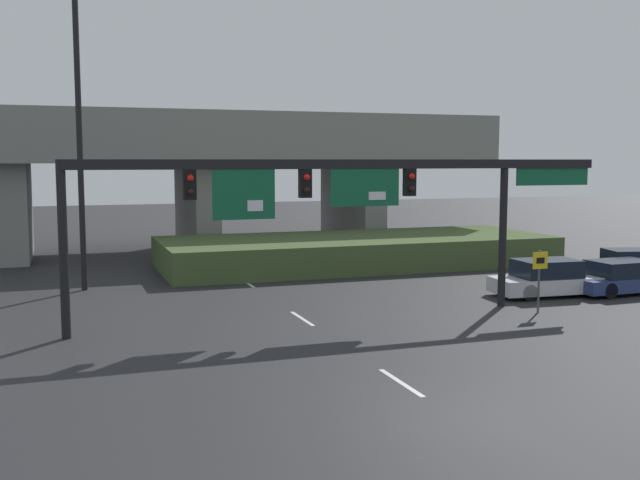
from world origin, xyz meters
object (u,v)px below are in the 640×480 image
object	(u,v)px
parked_sedan_near_right	(549,279)
parked_sedan_mid_right	(623,278)
speed_limit_sign	(539,272)
highway_light_pole_near	(79,120)
parked_sedan_far_right	(636,267)
signal_gantry	(342,187)

from	to	relation	value
parked_sedan_near_right	parked_sedan_mid_right	bearing A→B (deg)	-5.47
speed_limit_sign	parked_sedan_near_right	bearing A→B (deg)	48.27
speed_limit_sign	highway_light_pole_near	world-z (taller)	highway_light_pole_near
parked_sedan_mid_right	highway_light_pole_near	bearing A→B (deg)	157.10
speed_limit_sign	parked_sedan_far_right	xyz separation A→B (m)	(8.02, 4.11, -0.77)
parked_sedan_near_right	parked_sedan_mid_right	world-z (taller)	parked_sedan_near_right
highway_light_pole_near	parked_sedan_near_right	bearing A→B (deg)	-23.12
signal_gantry	parked_sedan_near_right	world-z (taller)	signal_gantry
signal_gantry	parked_sedan_mid_right	distance (m)	13.19
speed_limit_sign	parked_sedan_far_right	bearing A→B (deg)	27.14
signal_gantry	parked_sedan_near_right	bearing A→B (deg)	7.79
speed_limit_sign	parked_sedan_near_right	world-z (taller)	speed_limit_sign
speed_limit_sign	highway_light_pole_near	distance (m)	19.05
highway_light_pole_near	parked_sedan_mid_right	xyz separation A→B (m)	(20.72, -8.00, -6.39)
signal_gantry	speed_limit_sign	size ratio (longest dim) A/B	8.60
parked_sedan_mid_right	parked_sedan_far_right	distance (m)	3.02
parked_sedan_near_right	parked_sedan_far_right	size ratio (longest dim) A/B	0.98
signal_gantry	highway_light_pole_near	bearing A→B (deg)	132.84
parked_sedan_mid_right	speed_limit_sign	bearing A→B (deg)	-160.23
parked_sedan_near_right	parked_sedan_far_right	distance (m)	5.73
parked_sedan_mid_right	parked_sedan_near_right	bearing A→B (deg)	169.09
highway_light_pole_near	parked_sedan_mid_right	world-z (taller)	highway_light_pole_near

